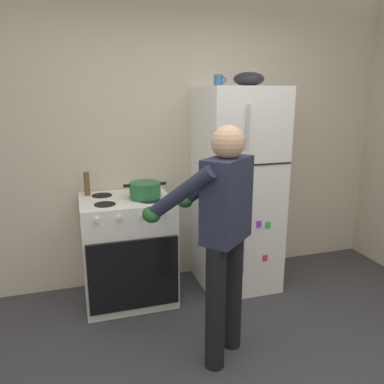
% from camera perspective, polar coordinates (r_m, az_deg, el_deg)
% --- Properties ---
extents(kitchen_wall_back, '(6.00, 0.10, 2.70)m').
position_cam_1_polar(kitchen_wall_back, '(3.67, -2.85, 7.67)').
color(kitchen_wall_back, beige).
rests_on(kitchen_wall_back, ground).
extents(refrigerator, '(0.68, 0.72, 1.84)m').
position_cam_1_polar(refrigerator, '(3.56, 6.65, 0.32)').
color(refrigerator, white).
rests_on(refrigerator, ground).
extents(stove_range, '(0.76, 0.67, 0.93)m').
position_cam_1_polar(stove_range, '(3.43, -9.45, -8.43)').
color(stove_range, white).
rests_on(stove_range, ground).
extents(person_cook, '(0.71, 0.75, 1.60)m').
position_cam_1_polar(person_cook, '(2.51, 4.20, -4.77)').
color(person_cook, black).
rests_on(person_cook, ground).
extents(red_pot, '(0.36, 0.26, 0.13)m').
position_cam_1_polar(red_pot, '(3.25, -6.95, 0.31)').
color(red_pot, '#236638').
rests_on(red_pot, stove_range).
extents(coffee_mug, '(0.11, 0.08, 0.10)m').
position_cam_1_polar(coffee_mug, '(3.43, 3.97, 16.15)').
color(coffee_mug, '#2D6093').
rests_on(coffee_mug, refrigerator).
extents(pepper_mill, '(0.05, 0.05, 0.20)m').
position_cam_1_polar(pepper_mill, '(3.44, -15.29, 1.23)').
color(pepper_mill, brown).
rests_on(pepper_mill, stove_range).
extents(mixing_bowl, '(0.27, 0.27, 0.12)m').
position_cam_1_polar(mixing_bowl, '(3.49, 8.39, 16.20)').
color(mixing_bowl, black).
rests_on(mixing_bowl, refrigerator).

